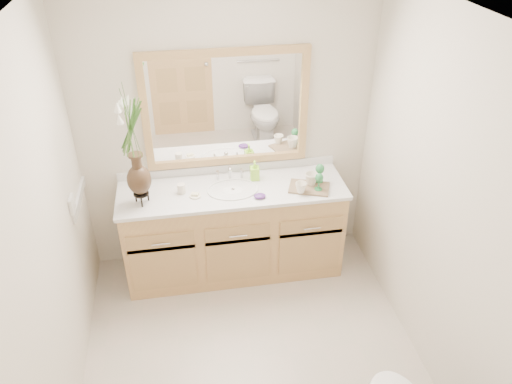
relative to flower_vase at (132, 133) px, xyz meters
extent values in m
plane|color=#BEB3A2|center=(0.71, -0.93, -1.43)|extent=(2.60, 2.60, 0.00)
cube|color=white|center=(0.71, -0.93, 0.97)|extent=(2.40, 2.60, 0.02)
cube|color=beige|center=(0.71, 0.37, -0.23)|extent=(2.40, 0.02, 2.40)
cube|color=beige|center=(-0.49, -0.93, -0.23)|extent=(0.02, 2.60, 2.40)
cube|color=beige|center=(1.91, -0.93, -0.23)|extent=(0.02, 2.60, 2.40)
cube|color=tan|center=(0.71, 0.09, -1.03)|extent=(1.80, 0.55, 0.80)
cube|color=silver|center=(0.71, 0.09, -0.61)|extent=(1.84, 0.57, 0.03)
ellipsoid|color=white|center=(0.71, 0.07, -0.65)|extent=(0.38, 0.30, 0.12)
cylinder|color=silver|center=(0.71, 0.25, -0.54)|extent=(0.02, 0.02, 0.11)
cylinder|color=silver|center=(0.61, 0.25, -0.56)|extent=(0.02, 0.02, 0.08)
cylinder|color=silver|center=(0.81, 0.25, -0.56)|extent=(0.02, 0.02, 0.08)
cube|color=white|center=(0.71, 0.36, -0.02)|extent=(1.20, 0.01, 0.85)
cube|color=tan|center=(0.71, 0.35, 0.43)|extent=(1.32, 0.04, 0.06)
cube|color=tan|center=(0.71, 0.35, -0.48)|extent=(1.32, 0.04, 0.06)
cube|color=tan|center=(0.08, 0.35, -0.02)|extent=(0.06, 0.04, 0.85)
cube|color=tan|center=(1.34, 0.35, -0.02)|extent=(0.06, 0.04, 0.85)
cube|color=white|center=(-0.48, -0.16, -0.45)|extent=(0.02, 0.12, 0.12)
cylinder|color=black|center=(0.00, 0.00, -0.51)|extent=(0.12, 0.12, 0.01)
ellipsoid|color=black|center=(0.00, 0.00, -0.39)|extent=(0.18, 0.18, 0.24)
cylinder|color=black|center=(0.00, 0.00, -0.24)|extent=(0.07, 0.07, 0.11)
cylinder|color=#4C7A33|center=(0.00, 0.00, 0.04)|extent=(0.06, 0.06, 0.43)
cylinder|color=#EEE4CE|center=(0.31, 0.09, -0.56)|extent=(0.06, 0.06, 0.08)
cylinder|color=#EEE4CE|center=(0.41, 0.02, -0.59)|extent=(0.09, 0.09, 0.01)
cube|color=beige|center=(0.41, 0.02, -0.58)|extent=(0.06, 0.05, 0.02)
imported|color=#9EEB37|center=(0.91, 0.21, -0.52)|extent=(0.07, 0.07, 0.15)
ellipsoid|color=#512776|center=(0.91, -0.08, -0.58)|extent=(0.11, 0.10, 0.03)
cube|color=brown|center=(1.32, -0.01, -0.59)|extent=(0.37, 0.31, 0.02)
imported|color=#EEE4CE|center=(1.24, -0.08, -0.54)|extent=(0.10, 0.10, 0.09)
imported|color=#EEE4CE|center=(1.35, 0.02, -0.53)|extent=(0.12, 0.11, 0.11)
cylinder|color=#297D41|center=(1.38, -0.06, -0.58)|extent=(0.06, 0.06, 0.01)
cylinder|color=#297D41|center=(1.38, -0.06, -0.53)|extent=(0.01, 0.01, 0.09)
ellipsoid|color=#297D41|center=(1.38, -0.06, -0.47)|extent=(0.07, 0.07, 0.08)
cylinder|color=#297D41|center=(1.42, 0.06, -0.58)|extent=(0.07, 0.07, 0.01)
cylinder|color=#297D41|center=(1.42, 0.06, -0.53)|extent=(0.01, 0.01, 0.10)
ellipsoid|color=#297D41|center=(1.42, 0.06, -0.46)|extent=(0.07, 0.07, 0.08)
camera|label=1|loc=(0.33, -3.30, 1.55)|focal=35.00mm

